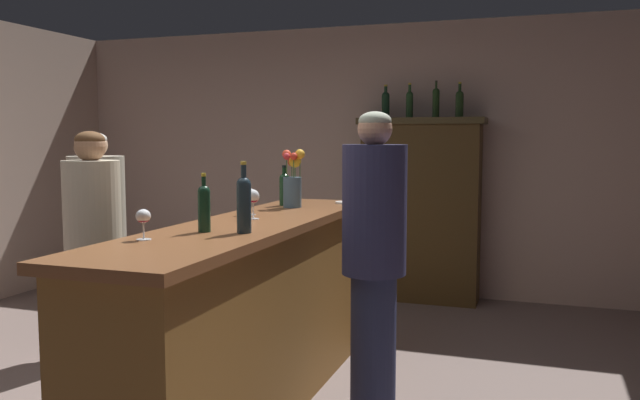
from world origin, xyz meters
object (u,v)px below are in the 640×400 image
Objects in this scene: wine_bottle_riesling at (244,202)px; cheese_plate at (347,202)px; flower_arrangement at (293,181)px; display_cabinet at (421,206)px; bar_counter at (251,315)px; display_bottle_center at (436,101)px; wine_glass_front at (250,196)px; wine_glass_rear at (253,198)px; display_bottle_midright at (460,102)px; patron_by_cabinet at (98,234)px; patron_near_entrance at (94,256)px; bartender at (374,259)px; wine_glass_mid at (143,218)px; display_bottle_left at (386,103)px; display_bottle_midleft at (410,103)px; wine_bottle_syrah at (204,206)px; wine_bottle_merlot at (284,187)px.

wine_bottle_riesling reaches higher than cheese_plate.
wine_bottle_riesling is 1.17m from flower_arrangement.
wine_bottle_riesling is at bearing -80.19° from flower_arrangement.
cheese_plate is at bearing -98.10° from display_cabinet.
display_bottle_center is (0.58, 2.77, 1.32)m from bar_counter.
flower_arrangement is at bearing -103.85° from display_cabinet.
wine_bottle_riesling is 2.17× the size of wine_glass_front.
display_cabinet reaches higher than wine_glass_rear.
display_cabinet is 1.02m from display_bottle_midright.
patron_by_cabinet is at bearing 158.93° from bar_counter.
patron_near_entrance is at bearing -118.74° from display_bottle_midright.
display_cabinet is 5.09× the size of display_bottle_center.
bartender is at bearing -21.28° from wine_glass_front.
display_bottle_midright is at bearing 74.56° from wine_glass_mid.
bartender is at bearing -91.46° from display_bottle_midright.
bar_counter is 1.72× the size of patron_near_entrance.
patron_by_cabinet is at bearing -171.85° from flower_arrangement.
wine_glass_mid is (-0.18, -0.74, 0.63)m from bar_counter.
bartender reaches higher than wine_bottle_riesling.
wine_glass_front is 0.48× the size of display_bottle_center.
display_bottle_left is at bearing 84.58° from wine_glass_front.
display_bottle_center is at bearing 53.62° from patron_near_entrance.
display_cabinet is 4.92× the size of wine_bottle_riesling.
display_bottle_center is at bearing 78.47° from patron_by_cabinet.
patron_by_cabinet is (-1.91, -2.21, -0.04)m from display_cabinet.
wine_glass_front is (-0.29, 0.68, -0.04)m from wine_bottle_riesling.
bar_counter is 16.59× the size of cheese_plate.
cheese_plate is 0.51× the size of display_bottle_midleft.
display_bottle_center is at bearing 0.00° from display_bottle_midleft.
display_bottle_center reaches higher than flower_arrangement.
wine_bottle_syrah reaches higher than cheese_plate.
display_bottle_midleft reaches higher than display_bottle_midright.
display_cabinet is at bearing 72.79° from wine_bottle_merlot.
display_cabinet is 3.28m from patron_near_entrance.
wine_glass_mid is 0.90m from patron_near_entrance.
display_bottle_left is (0.29, 3.51, 0.68)m from wine_glass_mid.
wine_bottle_merlot is 0.17× the size of bartender.
patron_near_entrance is (-0.82, -1.00, -0.38)m from flower_arrangement.
display_bottle_midright is (0.64, 3.17, 0.63)m from wine_bottle_riesling.
wine_bottle_riesling is 2.14× the size of cheese_plate.
display_cabinet is at bearing 0.00° from display_bottle_left.
bartender reaches higher than wine_bottle_merlot.
display_bottle_center is at bearing 78.22° from bar_counter.
display_bottle_left is (0.15, 3.20, 0.66)m from wine_bottle_syrah.
wine_glass_front is at bearing 114.74° from bar_counter.
flower_arrangement reaches higher than wine_glass_rear.
display_bottle_midleft is at bearing 79.36° from flower_arrangement.
display_cabinet is 1.66m from cheese_plate.
wine_glass_rear is 0.44× the size of flower_arrangement.
flower_arrangement reaches higher than wine_glass_front.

